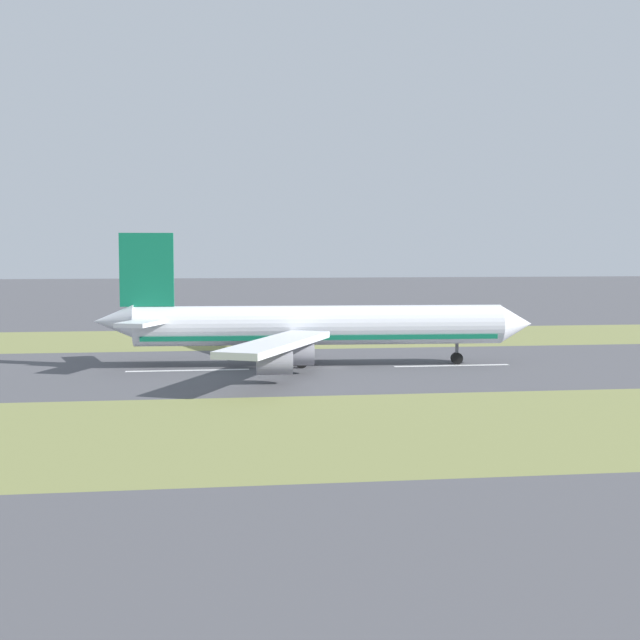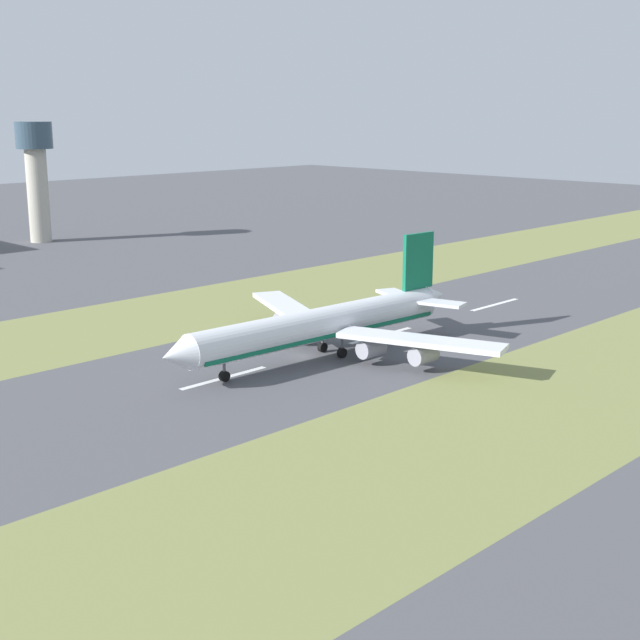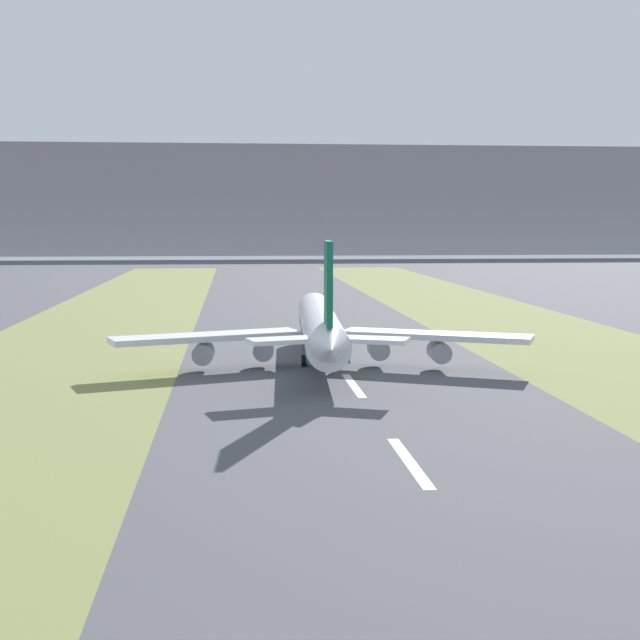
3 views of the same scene
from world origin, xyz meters
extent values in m
plane|color=#4C4C51|center=(0.00, 0.00, 0.00)|extent=(800.00, 800.00, 0.00)
cube|color=olive|center=(-45.00, 0.00, 0.00)|extent=(40.00, 600.00, 0.01)
cube|color=olive|center=(45.00, 0.00, 0.00)|extent=(40.00, 600.00, 0.01)
cube|color=silver|center=(0.00, -21.57, 0.01)|extent=(1.20, 18.00, 0.01)
cube|color=silver|center=(0.00, 18.43, 0.01)|extent=(1.20, 18.00, 0.01)
cylinder|color=silver|center=(-2.76, -1.57, 6.20)|extent=(9.02, 56.24, 6.00)
cone|color=silver|center=(-1.11, 28.88, 6.20)|extent=(6.14, 5.31, 5.88)
cone|color=silver|center=(-4.44, -32.53, 7.00)|extent=(5.42, 6.27, 5.10)
cube|color=#0F6647|center=(-2.76, -1.57, 4.55)|extent=(8.60, 53.99, 0.70)
cube|color=silver|center=(-20.63, -7.84, 5.30)|extent=(29.38, 15.07, 0.90)
cube|color=silver|center=(14.32, -9.73, 5.30)|extent=(28.81, 17.73, 0.90)
cylinder|color=#93939E|center=(-11.97, -5.08, 2.85)|extent=(3.45, 4.97, 3.20)
cylinder|color=#93939E|center=(-21.14, -8.09, 2.85)|extent=(3.45, 4.97, 3.20)
cylinder|color=#93939E|center=(6.01, -6.06, 2.85)|extent=(3.45, 4.97, 3.20)
cylinder|color=#93939E|center=(14.81, -10.04, 2.85)|extent=(3.45, 4.97, 3.20)
cube|color=#0F6647|center=(-4.17, -27.54, 14.70)|extent=(1.23, 8.03, 11.00)
cube|color=silver|center=(-9.66, -27.24, 7.20)|extent=(10.80, 6.82, 0.60)
cube|color=silver|center=(1.32, -27.83, 7.20)|extent=(10.91, 7.70, 0.60)
cylinder|color=#59595E|center=(-1.61, 19.67, 2.50)|extent=(0.50, 0.50, 3.20)
cylinder|color=black|center=(-1.61, 19.67, 0.90)|extent=(1.00, 1.85, 1.80)
cylinder|color=#59595E|center=(-5.52, -4.43, 2.50)|extent=(0.50, 0.50, 3.20)
cylinder|color=black|center=(-5.52, -4.43, 0.90)|extent=(1.00, 1.85, 1.80)
cylinder|color=#59595E|center=(-0.33, -4.71, 2.50)|extent=(0.50, 0.50, 3.20)
cylinder|color=black|center=(-0.33, -4.71, 0.90)|extent=(1.00, 1.85, 1.80)
camera|label=1|loc=(131.18, -19.82, 17.98)|focal=50.00mm
camera|label=2|loc=(-111.18, 108.52, 43.74)|focal=50.00mm
camera|label=3|loc=(-16.35, -142.78, 22.60)|focal=50.00mm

